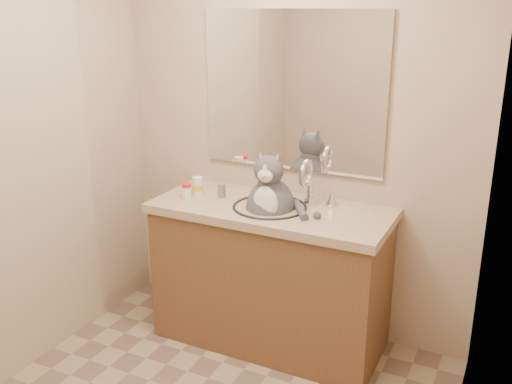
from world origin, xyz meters
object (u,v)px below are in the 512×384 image
cat (270,205)px  grey_canister (222,191)px  pill_bottle_orange (198,186)px  pill_bottle_redcap (187,191)px

cat → grey_canister: cat is taller
cat → pill_bottle_orange: (-0.49, 0.03, 0.03)m
pill_bottle_orange → grey_canister: bearing=7.0°
cat → grey_canister: size_ratio=7.08×
grey_canister → pill_bottle_orange: bearing=-173.0°
cat → pill_bottle_redcap: bearing=179.5°
cat → pill_bottle_redcap: size_ratio=5.92×
pill_bottle_orange → pill_bottle_redcap: bearing=-96.1°
cat → pill_bottle_orange: 0.49m
pill_bottle_redcap → grey_canister: (0.16, 0.12, -0.01)m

